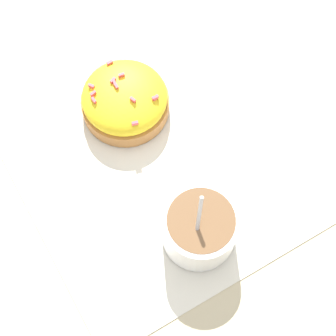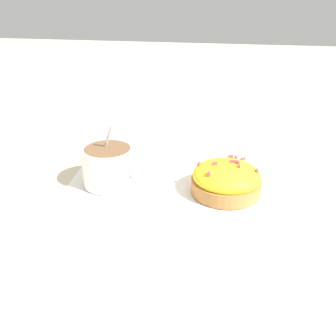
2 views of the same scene
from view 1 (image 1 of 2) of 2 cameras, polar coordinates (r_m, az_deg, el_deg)
The scene contains 4 objects.
ground_plane at distance 0.63m, azimuth -1.35°, elevation -0.49°, with size 3.00×3.00×0.00m, color #C6B793.
paper_napkin at distance 0.63m, azimuth -1.36°, elevation -0.44°, with size 0.32×0.30×0.00m.
coffee_cup at distance 0.58m, azimuth 3.24°, elevation -5.94°, with size 0.10×0.08×0.10m.
frosted_pastry at distance 0.65m, azimuth -4.41°, elevation 6.92°, with size 0.10×0.10×0.05m.
Camera 1 is at (-0.22, 0.09, 0.59)m, focal length 60.00 mm.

